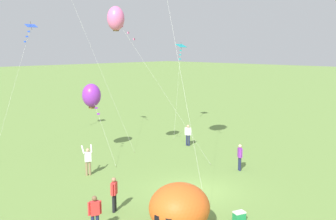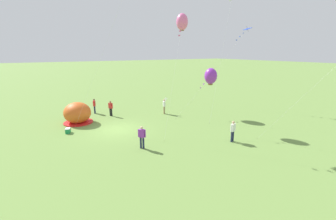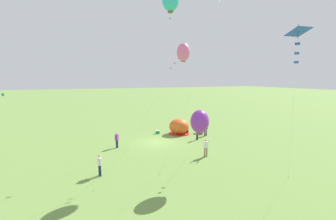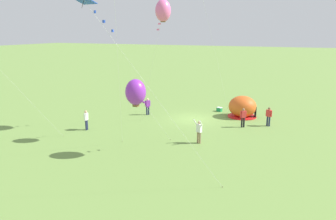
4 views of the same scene
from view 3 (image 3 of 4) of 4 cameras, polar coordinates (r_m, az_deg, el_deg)
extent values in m
plane|color=olive|center=(26.98, -2.60, -8.16)|extent=(300.00, 300.00, 0.00)
ellipsoid|color=#D8591E|center=(30.66, 2.83, -4.16)|extent=(2.70, 2.60, 2.10)
cylinder|color=red|center=(30.89, 2.82, -5.97)|extent=(2.81, 2.81, 0.10)
cube|color=black|center=(31.55, 4.66, -4.76)|extent=(0.29, 0.81, 1.10)
cube|color=#1E8C4C|center=(31.03, -2.64, -5.64)|extent=(0.61, 0.52, 0.38)
cube|color=white|center=(30.98, -2.64, -5.24)|extent=(0.62, 0.53, 0.06)
cylinder|color=black|center=(28.15, 7.49, -6.60)|extent=(0.15, 0.15, 0.88)
cylinder|color=black|center=(27.97, 7.32, -6.69)|extent=(0.15, 0.15, 0.88)
cube|color=red|center=(27.88, 7.43, -5.18)|extent=(0.45, 0.41, 0.60)
sphere|color=#9E7051|center=(27.79, 7.45, -4.31)|extent=(0.22, 0.22, 0.22)
cylinder|color=red|center=(28.10, 7.65, -5.08)|extent=(0.09, 0.09, 0.58)
cylinder|color=red|center=(27.66, 7.21, -5.28)|extent=(0.09, 0.09, 0.58)
cylinder|color=#8C7251|center=(22.41, 9.80, -10.50)|extent=(0.15, 0.15, 0.88)
cylinder|color=#8C7251|center=(22.37, 9.30, -10.52)|extent=(0.15, 0.15, 0.88)
cube|color=white|center=(22.17, 9.59, -8.69)|extent=(0.44, 0.35, 0.60)
sphere|color=tan|center=(22.05, 9.62, -7.62)|extent=(0.22, 0.22, 0.22)
cylinder|color=white|center=(21.96, 10.39, -7.62)|extent=(0.15, 0.39, 0.50)
cylinder|color=white|center=(21.84, 9.03, -7.67)|extent=(0.26, 0.37, 0.50)
cylinder|color=#1E2347|center=(25.46, -12.72, -8.31)|extent=(0.15, 0.15, 0.88)
cylinder|color=#1E2347|center=(25.30, -12.96, -8.43)|extent=(0.15, 0.15, 0.88)
cube|color=purple|center=(25.18, -12.89, -6.75)|extent=(0.43, 0.44, 0.60)
sphere|color=beige|center=(25.08, -12.92, -5.80)|extent=(0.22, 0.22, 0.22)
cylinder|color=purple|center=(25.38, -12.59, -6.62)|extent=(0.09, 0.09, 0.58)
cylinder|color=purple|center=(24.98, -13.20, -6.89)|extent=(0.09, 0.09, 0.58)
cylinder|color=#1E2347|center=(18.87, -17.03, -14.36)|extent=(0.15, 0.15, 0.88)
cylinder|color=#1E2347|center=(18.69, -16.81, -14.57)|extent=(0.15, 0.15, 0.88)
cube|color=white|center=(18.52, -17.02, -12.34)|extent=(0.32, 0.43, 0.60)
sphere|color=tan|center=(18.37, -17.07, -11.09)|extent=(0.22, 0.22, 0.22)
cylinder|color=white|center=(18.74, -17.28, -12.11)|extent=(0.09, 0.09, 0.58)
cylinder|color=white|center=(18.29, -16.75, -12.59)|extent=(0.09, 0.09, 0.58)
cylinder|color=#1E2347|center=(30.13, 9.32, -5.66)|extent=(0.15, 0.15, 0.88)
cylinder|color=#1E2347|center=(30.17, 9.69, -5.66)|extent=(0.15, 0.15, 0.88)
cube|color=red|center=(29.98, 9.54, -4.29)|extent=(0.44, 0.36, 0.60)
sphere|color=brown|center=(29.90, 9.56, -3.48)|extent=(0.22, 0.22, 0.22)
cylinder|color=red|center=(29.94, 9.07, -4.29)|extent=(0.09, 0.09, 0.58)
cylinder|color=red|center=(30.03, 10.01, -4.28)|extent=(0.09, 0.09, 0.58)
cylinder|color=silver|center=(26.57, 0.31, 8.13)|extent=(2.39, 6.22, 15.14)
cylinder|color=brown|center=(30.81, 0.08, -6.04)|extent=(0.03, 0.03, 0.06)
ellipsoid|color=#33B7D1|center=(24.46, 0.63, 26.17)|extent=(1.66, 1.66, 2.14)
cube|color=brown|center=(24.16, 0.63, 23.82)|extent=(0.42, 0.42, 0.30)
cube|color=#33B7D1|center=(24.69, 0.59, 24.69)|extent=(0.21, 0.14, 0.12)
cube|color=#33B7D1|center=(24.90, 0.55, 23.45)|extent=(0.21, 0.12, 0.12)
cube|color=#33B7D1|center=(25.12, 0.52, 22.23)|extent=(0.21, 0.12, 0.12)
cylinder|color=silver|center=(15.68, 28.97, -2.95)|extent=(5.42, 4.12, 9.61)
cylinder|color=brown|center=(20.27, 28.26, -14.64)|extent=(0.03, 0.03, 0.06)
cube|color=blue|center=(12.23, 30.17, 16.82)|extent=(0.93, 0.90, 0.29)
cylinder|color=#332314|center=(12.23, 30.17, 16.87)|extent=(0.20, 0.16, 0.67)
cube|color=blue|center=(12.58, 30.02, 14.37)|extent=(0.19, 0.18, 0.12)
cube|color=blue|center=(12.90, 29.90, 12.38)|extent=(0.20, 0.16, 0.12)
cube|color=blue|center=(13.24, 29.79, 10.50)|extent=(0.12, 0.21, 0.12)
cylinder|color=silver|center=(18.84, 6.02, -8.40)|extent=(0.86, 3.87, 4.41)
cylinder|color=brown|center=(21.33, 4.41, -12.54)|extent=(0.03, 0.03, 0.06)
ellipsoid|color=purple|center=(16.48, 8.05, -2.93)|extent=(1.36, 1.36, 1.72)
cube|color=brown|center=(16.66, 7.99, -5.81)|extent=(0.34, 0.34, 0.25)
cube|color=purple|center=(16.98, 7.56, -4.14)|extent=(0.21, 0.14, 0.12)
cube|color=purple|center=(17.41, 7.16, -5.12)|extent=(0.21, 0.12, 0.12)
cube|color=purple|center=(17.84, 6.78, -6.05)|extent=(0.20, 0.16, 0.12)
cylinder|color=silver|center=(15.28, 6.11, 5.23)|extent=(2.84, 5.01, 13.56)
cylinder|color=brown|center=(18.53, -2.10, -15.81)|extent=(0.03, 0.03, 0.06)
cube|color=white|center=(15.12, 12.80, 25.47)|extent=(0.19, 0.18, 0.12)
cylinder|color=silver|center=(20.93, -4.32, 0.70)|extent=(4.36, 4.52, 9.71)
cylinder|color=brown|center=(23.61, -11.07, -10.62)|extent=(0.03, 0.03, 0.06)
ellipsoid|color=pink|center=(19.63, 3.91, 14.43)|extent=(1.12, 1.12, 1.55)
cube|color=brown|center=(19.56, 3.89, 12.39)|extent=(0.28, 0.28, 0.20)
cube|color=pink|center=(19.73, 2.69, 13.00)|extent=(0.18, 0.18, 0.12)
cube|color=pink|center=(19.83, 1.68, 11.78)|extent=(0.21, 0.14, 0.12)
cube|color=pink|center=(19.94, 0.69, 10.57)|extent=(0.21, 0.14, 0.12)
cylinder|color=silver|center=(13.84, -28.48, -7.57)|extent=(4.80, 3.61, 8.05)
cylinder|color=brown|center=(16.88, -18.32, -18.71)|extent=(0.03, 0.03, 0.06)
cube|color=teal|center=(12.59, -36.43, 3.15)|extent=(0.14, 0.21, 0.12)
camera|label=1|loc=(45.29, 10.48, 8.33)|focal=42.00mm
camera|label=2|loc=(31.96, -41.58, 5.10)|focal=24.00mm
camera|label=4|loc=(19.22, 81.81, 3.68)|focal=35.00mm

